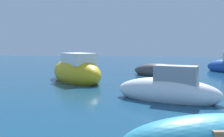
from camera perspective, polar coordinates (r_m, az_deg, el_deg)
name	(u,v)px	position (r m, az deg, el deg)	size (l,w,h in m)	color
moored_boat_1	(168,90)	(9.10, 13.07, -5.03)	(4.01, 2.27, 1.54)	white
moored_boat_3	(76,72)	(13.77, -8.49, -0.72)	(4.53, 4.63, 1.97)	gold
moored_boat_5	(159,72)	(16.14, 11.09, -0.73)	(3.90, 3.04, 1.05)	#3F3F47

